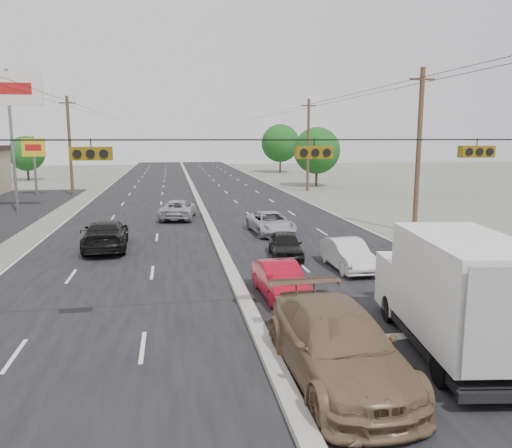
# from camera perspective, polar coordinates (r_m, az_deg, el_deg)

# --- Properties ---
(ground) EXTENTS (200.00, 200.00, 0.00)m
(ground) POSITION_cam_1_polar(r_m,az_deg,el_deg) (15.04, 0.57, -13.08)
(ground) COLOR #606356
(ground) RESTS_ON ground
(road_surface) EXTENTS (20.00, 160.00, 0.02)m
(road_surface) POSITION_cam_1_polar(r_m,az_deg,el_deg) (44.10, -6.40, 2.13)
(road_surface) COLOR black
(road_surface) RESTS_ON ground
(center_median) EXTENTS (0.50, 160.00, 0.20)m
(center_median) POSITION_cam_1_polar(r_m,az_deg,el_deg) (44.08, -6.40, 2.26)
(center_median) COLOR gray
(center_median) RESTS_ON ground
(utility_pole_left_c) EXTENTS (1.60, 0.30, 10.00)m
(utility_pole_left_c) POSITION_cam_1_polar(r_m,az_deg,el_deg) (54.57, -20.51, 8.43)
(utility_pole_left_c) COLOR #422D1E
(utility_pole_left_c) RESTS_ON ground
(utility_pole_right_b) EXTENTS (1.60, 0.30, 10.00)m
(utility_pole_right_b) POSITION_cam_1_polar(r_m,az_deg,el_deg) (32.32, 18.09, 8.02)
(utility_pole_right_b) COLOR #422D1E
(utility_pole_right_b) RESTS_ON ground
(utility_pole_right_c) EXTENTS (1.60, 0.30, 10.00)m
(utility_pole_right_c) POSITION_cam_1_polar(r_m,az_deg,el_deg) (55.69, 5.98, 9.00)
(utility_pole_right_c) COLOR #422D1E
(utility_pole_right_c) RESTS_ON ground
(traffic_signals) EXTENTS (25.00, 0.30, 0.54)m
(traffic_signals) POSITION_cam_1_polar(r_m,az_deg,el_deg) (14.18, 6.24, 8.31)
(traffic_signals) COLOR black
(traffic_signals) RESTS_ON ground
(pole_sign_billboard) EXTENTS (5.00, 0.25, 11.00)m
(pole_sign_billboard) POSITION_cam_1_polar(r_m,az_deg,el_deg) (43.44, -26.44, 12.80)
(pole_sign_billboard) COLOR slate
(pole_sign_billboard) RESTS_ON ground
(pole_sign_far) EXTENTS (2.20, 0.25, 6.00)m
(pole_sign_far) POSITION_cam_1_polar(r_m,az_deg,el_deg) (55.33, -24.06, 7.49)
(pole_sign_far) COLOR slate
(pole_sign_far) RESTS_ON ground
(tree_left_far) EXTENTS (4.80, 4.80, 6.12)m
(tree_left_far) POSITION_cam_1_polar(r_m,az_deg,el_deg) (76.21, -24.75, 7.33)
(tree_left_far) COLOR #382619
(tree_left_far) RESTS_ON ground
(tree_right_mid) EXTENTS (5.60, 5.60, 7.14)m
(tree_right_mid) POSITION_cam_1_polar(r_m,az_deg,el_deg) (61.20, 6.97, 8.33)
(tree_right_mid) COLOR #382619
(tree_right_mid) RESTS_ON ground
(tree_right_far) EXTENTS (6.40, 6.40, 8.16)m
(tree_right_far) POSITION_cam_1_polar(r_m,az_deg,el_deg) (85.66, 2.80, 9.21)
(tree_right_far) COLOR #382619
(tree_right_far) RESTS_ON ground
(box_truck) EXTENTS (3.19, 6.87, 3.36)m
(box_truck) POSITION_cam_1_polar(r_m,az_deg,el_deg) (14.69, 21.56, -7.21)
(box_truck) COLOR black
(box_truck) RESTS_ON ground
(tan_sedan) EXTENTS (2.62, 6.16, 1.77)m
(tan_sedan) POSITION_cam_1_polar(r_m,az_deg,el_deg) (12.63, 9.26, -13.47)
(tan_sedan) COLOR brown
(tan_sedan) RESTS_ON ground
(red_sedan) EXTENTS (1.57, 4.02, 1.30)m
(red_sedan) POSITION_cam_1_polar(r_m,az_deg,el_deg) (18.56, 2.77, -6.46)
(red_sedan) COLOR #A50A1E
(red_sedan) RESTS_ON ground
(queue_car_a) EXTENTS (1.93, 3.90, 1.28)m
(queue_car_a) POSITION_cam_1_polar(r_m,az_deg,el_deg) (24.61, 3.39, -2.43)
(queue_car_a) COLOR black
(queue_car_a) RESTS_ON ground
(queue_car_b) EXTENTS (1.50, 4.09, 1.34)m
(queue_car_b) POSITION_cam_1_polar(r_m,az_deg,el_deg) (22.83, 10.44, -3.47)
(queue_car_b) COLOR silver
(queue_car_b) RESTS_ON ground
(queue_car_c) EXTENTS (2.58, 4.96, 1.34)m
(queue_car_c) POSITION_cam_1_polar(r_m,az_deg,el_deg) (30.66, 1.69, 0.08)
(queue_car_c) COLOR #A9ABB1
(queue_car_c) RESTS_ON ground
(queue_car_d) EXTENTS (2.16, 4.84, 1.38)m
(queue_car_d) POSITION_cam_1_polar(r_m,az_deg,el_deg) (22.79, 20.85, -3.93)
(queue_car_d) COLOR navy
(queue_car_d) RESTS_ON ground
(oncoming_near) EXTENTS (2.51, 5.60, 1.59)m
(oncoming_near) POSITION_cam_1_polar(r_m,az_deg,el_deg) (27.56, -16.79, -1.17)
(oncoming_near) COLOR black
(oncoming_near) RESTS_ON ground
(oncoming_far) EXTENTS (2.93, 5.26, 1.39)m
(oncoming_far) POSITION_cam_1_polar(r_m,az_deg,el_deg) (36.80, -8.89, 1.65)
(oncoming_far) COLOR #97999E
(oncoming_far) RESTS_ON ground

